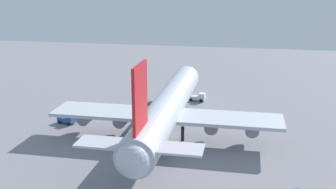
# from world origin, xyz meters

# --- Properties ---
(ground_plane) EXTENTS (245.40, 245.40, 0.00)m
(ground_plane) POSITION_xyz_m (0.00, 0.00, 0.00)
(ground_plane) COLOR gray
(cargo_airplane) EXTENTS (61.35, 48.96, 20.76)m
(cargo_airplane) POSITION_xyz_m (-0.04, -0.00, 6.43)
(cargo_airplane) COLOR silver
(cargo_airplane) RESTS_ON ground_plane
(pushback_tractor) EXTENTS (3.25, 4.70, 2.06)m
(pushback_tractor) POSITION_xyz_m (2.62, 25.17, 1.05)
(pushback_tractor) COLOR #2D5193
(pushback_tractor) RESTS_ON ground_plane
(baggage_tug) EXTENTS (2.88, 4.94, 2.31)m
(baggage_tug) POSITION_xyz_m (27.37, -3.36, 1.12)
(baggage_tug) COLOR white
(baggage_tug) RESTS_ON ground_plane
(catering_truck) EXTENTS (4.43, 5.03, 2.08)m
(catering_truck) POSITION_xyz_m (20.17, 10.85, 1.07)
(catering_truck) COLOR silver
(catering_truck) RESTS_ON ground_plane
(safety_cone_nose) EXTENTS (0.56, 0.56, 0.80)m
(safety_cone_nose) POSITION_xyz_m (27.61, -0.89, 0.40)
(safety_cone_nose) COLOR orange
(safety_cone_nose) RESTS_ON ground_plane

